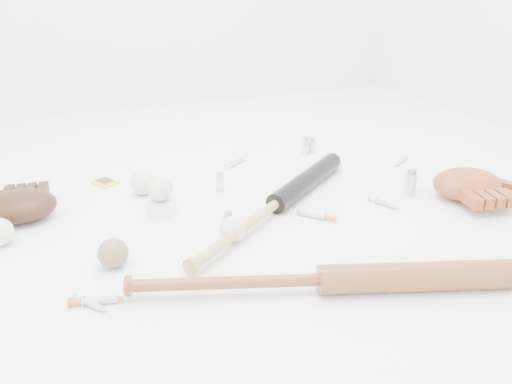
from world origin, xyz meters
name	(u,v)px	position (x,y,z in m)	size (l,w,h in m)	color
bat_dark	(277,203)	(0.08, 0.00, 0.03)	(0.91, 0.07, 0.07)	black
bat_wood	(323,280)	(-0.01, -0.43, 0.03)	(0.94, 0.07, 0.07)	brown
glove_dark	(20,205)	(-0.65, 0.26, 0.05)	(0.25, 0.25, 0.09)	black
glove_tan	(467,184)	(0.70, -0.14, 0.05)	(0.27, 0.27, 0.10)	brown
trading_card	(105,182)	(-0.38, 0.45, 0.00)	(0.07, 0.09, 0.01)	yellow
pedestal	(162,207)	(-0.25, 0.13, 0.02)	(0.08, 0.08, 0.04)	white
baseball_on_pedestal	(160,189)	(-0.25, 0.13, 0.08)	(0.08, 0.08, 0.08)	silver
baseball_upper	(143,182)	(-0.27, 0.30, 0.04)	(0.08, 0.08, 0.08)	silver
baseball_mid	(233,229)	(-0.11, -0.12, 0.04)	(0.07, 0.07, 0.07)	silver
baseball_aged	(113,253)	(-0.43, -0.12, 0.04)	(0.08, 0.08, 0.08)	olive
syringe_0	(101,300)	(-0.48, -0.27, 0.01)	(0.16, 0.03, 0.02)	#ADBCC6
syringe_1	(313,215)	(0.16, -0.07, 0.01)	(0.17, 0.03, 0.02)	#ADBCC6
syringe_2	(237,162)	(0.12, 0.45, 0.01)	(0.16, 0.03, 0.02)	#ADBCC6
syringe_3	(386,204)	(0.42, -0.09, 0.01)	(0.15, 0.03, 0.02)	#ADBCC6
syringe_4	(400,162)	(0.70, 0.20, 0.01)	(0.15, 0.03, 0.02)	#ADBCC6
syringe_5	(92,304)	(-0.50, -0.28, 0.01)	(0.13, 0.02, 0.02)	#ADBCC6
vial_0	(306,146)	(0.42, 0.45, 0.04)	(0.03, 0.03, 0.07)	silver
vial_1	(312,146)	(0.45, 0.45, 0.03)	(0.03, 0.03, 0.06)	silver
vial_2	(220,181)	(-0.03, 0.23, 0.03)	(0.03, 0.03, 0.07)	silver
vial_3	(410,183)	(0.54, -0.05, 0.04)	(0.04, 0.04, 0.09)	silver
vial_4	(228,223)	(-0.11, -0.08, 0.04)	(0.03, 0.03, 0.07)	silver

